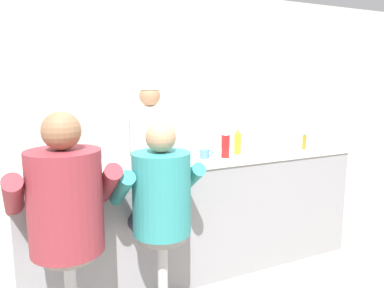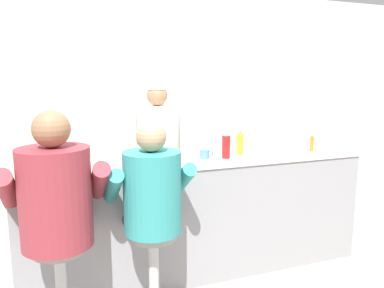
{
  "view_description": "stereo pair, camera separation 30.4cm",
  "coord_description": "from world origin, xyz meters",
  "px_view_note": "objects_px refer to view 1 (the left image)",
  "views": [
    {
      "loc": [
        -1.39,
        -2.44,
        1.65
      ],
      "look_at": [
        -0.08,
        0.25,
        1.13
      ],
      "focal_mm": 35.0,
      "sensor_mm": 36.0,
      "label": 1
    },
    {
      "loc": [
        -1.11,
        -2.56,
        1.65
      ],
      "look_at": [
        -0.08,
        0.25,
        1.13
      ],
      "focal_mm": 35.0,
      "sensor_mm": 36.0,
      "label": 2
    }
  ],
  "objects_px": {
    "cereal_bowl": "(52,170)",
    "coffee_mug_white": "(80,166)",
    "hot_sauce_bottle_orange": "(304,142)",
    "water_pitcher_clear": "(280,137)",
    "cook_in_whites_near": "(151,151)",
    "diner_seated_teal": "(160,198)",
    "ketchup_bottle_red": "(226,144)",
    "breakfast_plate": "(167,163)",
    "mustard_bottle_yellow": "(238,142)",
    "coffee_mug_blue": "(205,154)",
    "diner_seated_maroon": "(65,206)"
  },
  "relations": [
    {
      "from": "hot_sauce_bottle_orange",
      "to": "coffee_mug_white",
      "type": "xyz_separation_m",
      "value": [
        -2.01,
        0.03,
        -0.02
      ]
    },
    {
      "from": "hot_sauce_bottle_orange",
      "to": "water_pitcher_clear",
      "type": "height_order",
      "value": "water_pitcher_clear"
    },
    {
      "from": "ketchup_bottle_red",
      "to": "breakfast_plate",
      "type": "height_order",
      "value": "ketchup_bottle_red"
    },
    {
      "from": "coffee_mug_blue",
      "to": "cook_in_whites_near",
      "type": "xyz_separation_m",
      "value": [
        -0.17,
        0.82,
        -0.1
      ]
    },
    {
      "from": "diner_seated_maroon",
      "to": "diner_seated_teal",
      "type": "height_order",
      "value": "diner_seated_maroon"
    },
    {
      "from": "mustard_bottle_yellow",
      "to": "diner_seated_maroon",
      "type": "distance_m",
      "value": 1.57
    },
    {
      "from": "coffee_mug_white",
      "to": "diner_seated_maroon",
      "type": "height_order",
      "value": "diner_seated_maroon"
    },
    {
      "from": "coffee_mug_white",
      "to": "ketchup_bottle_red",
      "type": "bearing_deg",
      "value": -1.23
    },
    {
      "from": "ketchup_bottle_red",
      "to": "diner_seated_maroon",
      "type": "distance_m",
      "value": 1.39
    },
    {
      "from": "diner_seated_maroon",
      "to": "diner_seated_teal",
      "type": "bearing_deg",
      "value": -0.45
    },
    {
      "from": "mustard_bottle_yellow",
      "to": "breakfast_plate",
      "type": "bearing_deg",
      "value": -171.74
    },
    {
      "from": "hot_sauce_bottle_orange",
      "to": "coffee_mug_white",
      "type": "distance_m",
      "value": 2.02
    },
    {
      "from": "mustard_bottle_yellow",
      "to": "cook_in_whites_near",
      "type": "distance_m",
      "value": 0.95
    },
    {
      "from": "hot_sauce_bottle_orange",
      "to": "water_pitcher_clear",
      "type": "relative_size",
      "value": 0.66
    },
    {
      "from": "diner_seated_maroon",
      "to": "hot_sauce_bottle_orange",
      "type": "bearing_deg",
      "value": 9.17
    },
    {
      "from": "diner_seated_teal",
      "to": "mustard_bottle_yellow",
      "type": "bearing_deg",
      "value": 26.11
    },
    {
      "from": "ketchup_bottle_red",
      "to": "diner_seated_maroon",
      "type": "relative_size",
      "value": 0.17
    },
    {
      "from": "mustard_bottle_yellow",
      "to": "water_pitcher_clear",
      "type": "relative_size",
      "value": 1.07
    },
    {
      "from": "water_pitcher_clear",
      "to": "diner_seated_maroon",
      "type": "distance_m",
      "value": 2.09
    },
    {
      "from": "coffee_mug_white",
      "to": "diner_seated_teal",
      "type": "relative_size",
      "value": 0.09
    },
    {
      "from": "mustard_bottle_yellow",
      "to": "cereal_bowl",
      "type": "height_order",
      "value": "mustard_bottle_yellow"
    },
    {
      "from": "mustard_bottle_yellow",
      "to": "diner_seated_maroon",
      "type": "height_order",
      "value": "diner_seated_maroon"
    },
    {
      "from": "ketchup_bottle_red",
      "to": "coffee_mug_blue",
      "type": "relative_size",
      "value": 2.01
    },
    {
      "from": "water_pitcher_clear",
      "to": "cook_in_whites_near",
      "type": "bearing_deg",
      "value": 146.0
    },
    {
      "from": "mustard_bottle_yellow",
      "to": "diner_seated_teal",
      "type": "bearing_deg",
      "value": -153.89
    },
    {
      "from": "breakfast_plate",
      "to": "coffee_mug_blue",
      "type": "height_order",
      "value": "coffee_mug_blue"
    },
    {
      "from": "cereal_bowl",
      "to": "coffee_mug_white",
      "type": "distance_m",
      "value": 0.19
    },
    {
      "from": "cereal_bowl",
      "to": "coffee_mug_blue",
      "type": "height_order",
      "value": "coffee_mug_blue"
    },
    {
      "from": "water_pitcher_clear",
      "to": "cook_in_whites_near",
      "type": "xyz_separation_m",
      "value": [
        -1.04,
        0.7,
        -0.17
      ]
    },
    {
      "from": "coffee_mug_blue",
      "to": "diner_seated_teal",
      "type": "height_order",
      "value": "diner_seated_teal"
    },
    {
      "from": "cook_in_whites_near",
      "to": "ketchup_bottle_red",
      "type": "bearing_deg",
      "value": -68.03
    },
    {
      "from": "breakfast_plate",
      "to": "cereal_bowl",
      "type": "height_order",
      "value": "cereal_bowl"
    },
    {
      "from": "water_pitcher_clear",
      "to": "cook_in_whites_near",
      "type": "height_order",
      "value": "cook_in_whites_near"
    },
    {
      "from": "hot_sauce_bottle_orange",
      "to": "diner_seated_maroon",
      "type": "bearing_deg",
      "value": -170.83
    },
    {
      "from": "cook_in_whites_near",
      "to": "mustard_bottle_yellow",
      "type": "bearing_deg",
      "value": -56.46
    },
    {
      "from": "breakfast_plate",
      "to": "hot_sauce_bottle_orange",
      "type": "bearing_deg",
      "value": 0.82
    },
    {
      "from": "breakfast_plate",
      "to": "coffee_mug_blue",
      "type": "bearing_deg",
      "value": 9.56
    },
    {
      "from": "hot_sauce_bottle_orange",
      "to": "cook_in_whites_near",
      "type": "relative_size",
      "value": 0.08
    },
    {
      "from": "breakfast_plate",
      "to": "diner_seated_maroon",
      "type": "relative_size",
      "value": 0.16
    },
    {
      "from": "coffee_mug_blue",
      "to": "diner_seated_maroon",
      "type": "bearing_deg",
      "value": -161.27
    },
    {
      "from": "coffee_mug_blue",
      "to": "cook_in_whites_near",
      "type": "height_order",
      "value": "cook_in_whites_near"
    },
    {
      "from": "coffee_mug_blue",
      "to": "diner_seated_maroon",
      "type": "distance_m",
      "value": 1.23
    },
    {
      "from": "mustard_bottle_yellow",
      "to": "diner_seated_maroon",
      "type": "relative_size",
      "value": 0.15
    },
    {
      "from": "ketchup_bottle_red",
      "to": "diner_seated_teal",
      "type": "distance_m",
      "value": 0.85
    },
    {
      "from": "breakfast_plate",
      "to": "ketchup_bottle_red",
      "type": "bearing_deg",
      "value": 2.44
    },
    {
      "from": "coffee_mug_white",
      "to": "diner_seated_maroon",
      "type": "bearing_deg",
      "value": -112.83
    },
    {
      "from": "hot_sauce_bottle_orange",
      "to": "cereal_bowl",
      "type": "xyz_separation_m",
      "value": [
        -2.2,
        0.05,
        -0.04
      ]
    },
    {
      "from": "mustard_bottle_yellow",
      "to": "hot_sauce_bottle_orange",
      "type": "xyz_separation_m",
      "value": [
        0.68,
        -0.08,
        -0.04
      ]
    },
    {
      "from": "diner_seated_teal",
      "to": "cook_in_whites_near",
      "type": "distance_m",
      "value": 1.28
    },
    {
      "from": "hot_sauce_bottle_orange",
      "to": "diner_seated_teal",
      "type": "bearing_deg",
      "value": -167.23
    }
  ]
}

